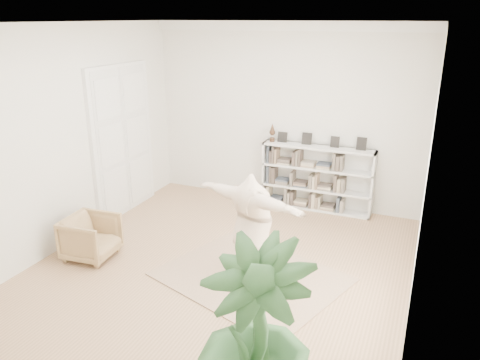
% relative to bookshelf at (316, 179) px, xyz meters
% --- Properties ---
extents(floor, '(6.00, 6.00, 0.00)m').
position_rel_bookshelf_xyz_m(floor, '(-0.74, -2.82, -0.64)').
color(floor, '#96714D').
rests_on(floor, ground).
extents(room_shell, '(6.00, 6.00, 6.00)m').
position_rel_bookshelf_xyz_m(room_shell, '(-0.74, 0.12, 2.87)').
color(room_shell, silver).
rests_on(room_shell, floor).
extents(doors, '(0.09, 1.78, 2.92)m').
position_rel_bookshelf_xyz_m(doors, '(-3.45, -1.52, 0.76)').
color(doors, white).
rests_on(doors, floor).
extents(bookshelf, '(2.20, 0.35, 1.64)m').
position_rel_bookshelf_xyz_m(bookshelf, '(0.00, 0.00, 0.00)').
color(bookshelf, silver).
rests_on(bookshelf, floor).
extents(armchair, '(0.82, 0.80, 0.69)m').
position_rel_bookshelf_xyz_m(armchair, '(-2.81, -3.38, -0.29)').
color(armchair, tan).
rests_on(armchair, floor).
extents(rug, '(3.01, 2.70, 0.02)m').
position_rel_bookshelf_xyz_m(rug, '(-0.21, -2.98, -0.63)').
color(rug, tan).
rests_on(rug, floor).
extents(rocker_board, '(0.57, 0.45, 0.11)m').
position_rel_bookshelf_xyz_m(rocker_board, '(-0.21, -2.98, -0.57)').
color(rocker_board, '#96673C').
rests_on(rocker_board, rug).
extents(person, '(1.96, 1.10, 1.54)m').
position_rel_bookshelf_xyz_m(person, '(-0.21, -2.98, 0.26)').
color(person, beige).
rests_on(person, rocker_board).
extents(houseplant, '(1.20, 1.20, 1.86)m').
position_rel_bookshelf_xyz_m(houseplant, '(0.76, -5.37, 0.29)').
color(houseplant, '#2C572B').
rests_on(houseplant, floor).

